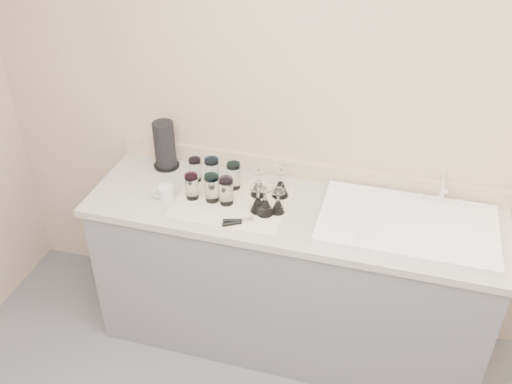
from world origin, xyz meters
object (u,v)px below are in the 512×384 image
(tumbler_purple, at_px, (234,176))
(tumbler_blue, at_px, (212,188))
(tumbler_lavender, at_px, (226,191))
(white_mug, at_px, (166,193))
(goblet_extra, at_px, (265,204))
(sink_unit, at_px, (408,224))
(tumbler_cyan, at_px, (212,172))
(tumbler_teal, at_px, (195,169))
(paper_towel_roll, at_px, (165,146))
(goblet_back_right, at_px, (280,187))
(goblet_front_right, at_px, (278,205))
(goblet_back_left, at_px, (259,186))
(can_opener, at_px, (238,222))
(goblet_front_left, at_px, (258,203))
(tumbler_magenta, at_px, (192,186))

(tumbler_purple, xyz_separation_m, tumbler_blue, (-0.07, -0.14, 0.00))
(tumbler_lavender, height_order, white_mug, tumbler_lavender)
(goblet_extra, bearing_deg, white_mug, -178.51)
(sink_unit, bearing_deg, tumbler_cyan, 174.97)
(tumbler_purple, bearing_deg, white_mug, -147.90)
(tumbler_cyan, height_order, goblet_extra, goblet_extra)
(white_mug, bearing_deg, tumbler_cyan, 46.03)
(tumbler_teal, relative_size, paper_towel_roll, 0.48)
(tumbler_blue, relative_size, goblet_extra, 0.92)
(tumbler_purple, distance_m, goblet_back_right, 0.25)
(tumbler_cyan, height_order, goblet_front_right, tumbler_cyan)
(sink_unit, xyz_separation_m, tumbler_blue, (-0.95, -0.05, 0.06))
(tumbler_purple, height_order, goblet_extra, goblet_extra)
(tumbler_purple, distance_m, goblet_back_left, 0.14)
(goblet_back_left, height_order, can_opener, goblet_back_left)
(goblet_front_right, height_order, white_mug, goblet_front_right)
(tumbler_purple, distance_m, can_opener, 0.31)
(tumbler_teal, bearing_deg, tumbler_cyan, -6.97)
(goblet_back_right, xyz_separation_m, paper_towel_roll, (-0.67, 0.12, 0.07))
(goblet_back_left, xyz_separation_m, goblet_back_right, (0.11, 0.02, 0.00))
(tumbler_cyan, distance_m, tumbler_purple, 0.12)
(goblet_front_right, xyz_separation_m, can_opener, (-0.16, -0.14, -0.03))
(paper_towel_roll, bearing_deg, goblet_front_right, -20.30)
(tumbler_lavender, bearing_deg, goblet_front_left, -6.66)
(tumbler_cyan, relative_size, tumbler_purple, 1.05)
(tumbler_purple, distance_m, tumbler_blue, 0.15)
(tumbler_cyan, height_order, tumbler_purple, tumbler_cyan)
(tumbler_cyan, bearing_deg, goblet_back_left, -6.50)
(sink_unit, bearing_deg, goblet_front_left, -173.96)
(goblet_back_right, relative_size, goblet_front_right, 1.27)
(goblet_front_left, bearing_deg, sink_unit, 6.04)
(sink_unit, distance_m, goblet_front_right, 0.62)
(tumbler_blue, relative_size, goblet_front_left, 1.02)
(tumbler_teal, distance_m, can_opener, 0.45)
(goblet_back_left, relative_size, can_opener, 1.01)
(goblet_back_left, bearing_deg, tumbler_magenta, -159.57)
(tumbler_lavender, distance_m, goblet_extra, 0.21)
(tumbler_magenta, relative_size, goblet_back_left, 0.89)
(tumbler_teal, xyz_separation_m, tumbler_blue, (0.15, -0.15, 0.01))
(tumbler_lavender, height_order, goblet_extra, goblet_extra)
(tumbler_cyan, bearing_deg, tumbler_teal, 173.03)
(goblet_front_left, relative_size, white_mug, 1.26)
(goblet_back_left, height_order, paper_towel_roll, paper_towel_roll)
(sink_unit, distance_m, goblet_back_left, 0.75)
(goblet_back_right, height_order, can_opener, goblet_back_right)
(goblet_front_left, relative_size, goblet_front_right, 1.14)
(tumbler_magenta, xyz_separation_m, goblet_front_right, (0.44, -0.00, -0.03))
(goblet_back_left, relative_size, paper_towel_roll, 0.56)
(sink_unit, relative_size, goblet_back_right, 5.22)
(white_mug, xyz_separation_m, paper_towel_roll, (-0.12, 0.30, 0.09))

